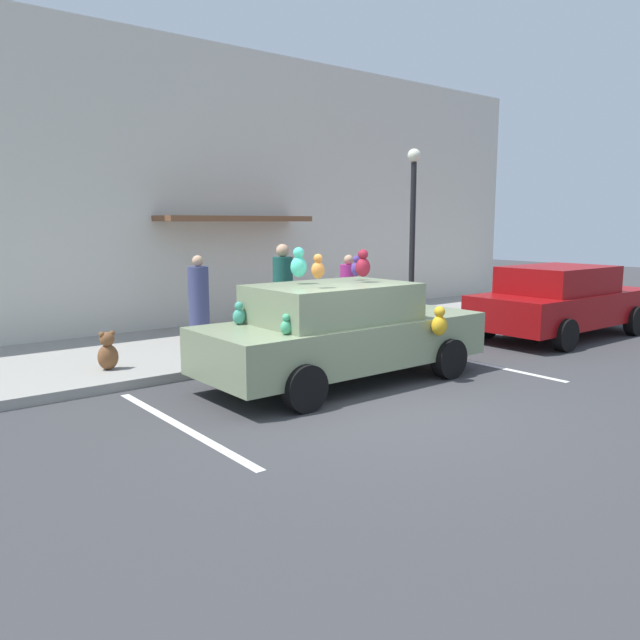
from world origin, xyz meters
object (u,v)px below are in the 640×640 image
at_px(parked_sedan_behind, 561,301).
at_px(pedestrian_near_shopfront, 348,297).
at_px(teddy_bear_on_sidewalk, 108,352).
at_px(pedestrian_by_lamp, 283,297).
at_px(pedestrian_walking_past, 199,303).
at_px(plush_covered_car, 341,331).
at_px(street_lamp_post, 413,220).

height_order(parked_sedan_behind, pedestrian_near_shopfront, pedestrian_near_shopfront).
xyz_separation_m(teddy_bear_on_sidewalk, pedestrian_by_lamp, (3.48, 0.12, 0.60)).
height_order(teddy_bear_on_sidewalk, pedestrian_walking_past, pedestrian_walking_past).
relative_size(parked_sedan_behind, pedestrian_near_shopfront, 2.78).
bearing_deg(plush_covered_car, street_lamp_post, 28.98).
bearing_deg(plush_covered_car, teddy_bear_on_sidewalk, 138.46).
height_order(street_lamp_post, pedestrian_near_shopfront, street_lamp_post).
distance_m(plush_covered_car, street_lamp_post, 4.61).
distance_m(parked_sedan_behind, pedestrian_walking_past, 7.69).
xyz_separation_m(plush_covered_car, parked_sedan_behind, (6.25, 0.01, -0.01)).
distance_m(plush_covered_car, parked_sedan_behind, 6.25).
height_order(street_lamp_post, pedestrian_walking_past, street_lamp_post).
bearing_deg(street_lamp_post, pedestrian_near_shopfront, 150.91).
bearing_deg(parked_sedan_behind, teddy_bear_on_sidewalk, 164.86).
bearing_deg(teddy_bear_on_sidewalk, street_lamp_post, -3.32).
xyz_separation_m(pedestrian_near_shopfront, pedestrian_walking_past, (-3.06, 0.89, 0.02)).
height_order(pedestrian_walking_past, pedestrian_by_lamp, pedestrian_by_lamp).
height_order(parked_sedan_behind, pedestrian_walking_past, pedestrian_walking_past).
relative_size(street_lamp_post, pedestrian_walking_past, 2.27).
bearing_deg(parked_sedan_behind, plush_covered_car, -179.87).
bearing_deg(street_lamp_post, pedestrian_walking_past, 159.87).
distance_m(pedestrian_walking_past, pedestrian_by_lamp, 1.64).
height_order(parked_sedan_behind, teddy_bear_on_sidewalk, parked_sedan_behind).
distance_m(parked_sedan_behind, teddy_bear_on_sidewalk, 9.35).
relative_size(pedestrian_near_shopfront, pedestrian_walking_past, 0.97).
bearing_deg(pedestrian_walking_past, street_lamp_post, -20.13).
distance_m(teddy_bear_on_sidewalk, pedestrian_by_lamp, 3.53).
bearing_deg(pedestrian_near_shopfront, pedestrian_walking_past, 163.75).
xyz_separation_m(plush_covered_car, pedestrian_walking_past, (-0.53, 3.64, 0.12)).
relative_size(teddy_bear_on_sidewalk, pedestrian_by_lamp, 0.33).
bearing_deg(teddy_bear_on_sidewalk, pedestrian_by_lamp, 1.93).
bearing_deg(pedestrian_by_lamp, teddy_bear_on_sidewalk, -178.07).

